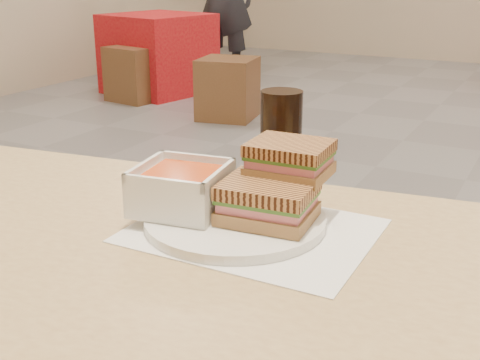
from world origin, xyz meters
The scene contains 10 objects.
main_table centered at (-0.05, -2.14, 0.64)m, with size 1.29×0.86×0.75m.
tray_liner centered at (0.04, -2.01, 0.75)m, with size 0.34×0.26×0.00m.
plate centered at (0.01, -2.01, 0.76)m, with size 0.27×0.27×0.01m.
soup_bowl centered at (-0.08, -2.02, 0.80)m, with size 0.14×0.14×0.07m.
panini_lower centered at (0.05, -2.00, 0.80)m, with size 0.14×0.12×0.06m.
panini_upper centered at (0.06, -1.94, 0.84)m, with size 0.12×0.10×0.05m.
cola_glass centered at (-0.03, -1.78, 0.83)m, with size 0.07×0.07×0.16m.
bg_table_0 centered at (-2.87, 1.84, 0.35)m, with size 0.93×0.93×0.69m.
bg_chair_0l centered at (-2.84, 1.46, 0.23)m, with size 0.46×0.46×0.46m.
bg_chair_0r centered at (-1.84, 1.26, 0.22)m, with size 0.47×0.47×0.45m.
Camera 1 is at (0.40, -2.74, 1.11)m, focal length 46.13 mm.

